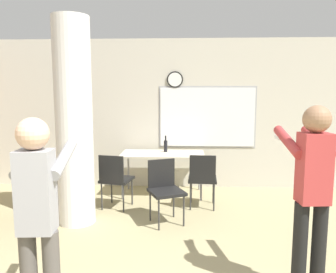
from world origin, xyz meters
TOP-DOWN VIEW (x-y plane):
  - wall_back at (0.02, 5.06)m, footprint 8.00×0.15m
  - support_pillar at (-1.10, 3.17)m, footprint 0.50×0.50m
  - folding_table at (0.02, 4.48)m, footprint 1.45×0.73m
  - bottle_on_table at (0.07, 4.62)m, footprint 0.07×0.07m
  - chair_table_front at (0.13, 3.24)m, footprint 0.58×0.58m
  - chair_near_pillar at (-1.64, 3.51)m, footprint 0.62×0.62m
  - chair_table_right at (0.69, 3.81)m, footprint 0.47×0.47m
  - chair_table_left at (-0.67, 3.72)m, footprint 0.52×0.52m
  - person_playing_side at (1.50, 1.63)m, footprint 0.41×0.66m
  - person_playing_front at (-0.65, 1.01)m, footprint 0.39×0.64m

SIDE VIEW (x-z plane):
  - chair_table_front at x=0.13m, z-range 0.08..0.95m
  - chair_near_pillar at x=-1.64m, z-range 0.08..0.95m
  - chair_table_right at x=0.69m, z-range 0.08..0.95m
  - chair_table_left at x=-0.67m, z-range 0.08..0.95m
  - folding_table at x=0.02m, z-range 0.32..1.07m
  - bottle_on_table at x=0.07m, z-range 0.72..1.01m
  - person_playing_front at x=-0.65m, z-range 0.15..1.79m
  - person_playing_side at x=1.50m, z-range 0.15..1.85m
  - wall_back at x=0.02m, z-range 0.00..2.80m
  - support_pillar at x=-1.10m, z-range 0.00..2.80m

